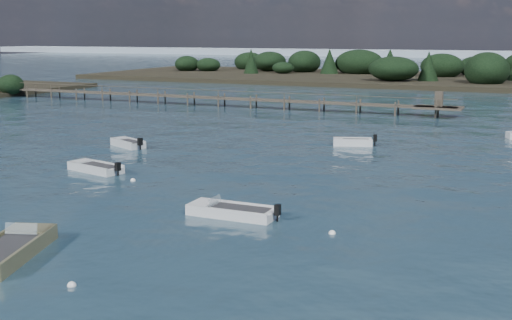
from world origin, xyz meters
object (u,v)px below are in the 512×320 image
at_px(dinghy_mid_grey, 96,169).
at_px(tender_far_grey, 128,145).
at_px(dinghy_mid_white_a, 232,213).
at_px(dinghy_near_olive, 10,253).
at_px(jetty, 221,98).
at_px(tender_far_white, 353,143).

bearing_deg(dinghy_mid_grey, tender_far_grey, 111.92).
height_order(dinghy_mid_white_a, tender_far_grey, tender_far_grey).
relative_size(dinghy_near_olive, jetty, 0.09).
bearing_deg(tender_far_white, tender_far_grey, -154.43).
relative_size(dinghy_mid_white_a, dinghy_mid_grey, 1.07).
relative_size(dinghy_mid_white_a, jetty, 0.07).
height_order(tender_far_grey, jetty, jetty).
xyz_separation_m(dinghy_near_olive, dinghy_mid_grey, (-6.98, 14.53, -0.03)).
height_order(dinghy_mid_white_a, dinghy_mid_grey, dinghy_mid_white_a).
height_order(dinghy_mid_grey, jetty, jetty).
bearing_deg(dinghy_mid_grey, tender_far_white, 52.14).
height_order(dinghy_mid_white_a, tender_far_white, tender_far_white).
bearing_deg(dinghy_near_olive, dinghy_mid_white_a, 57.91).
bearing_deg(tender_far_grey, dinghy_mid_grey, -68.08).
bearing_deg(dinghy_mid_white_a, tender_far_white, 89.88).
xyz_separation_m(dinghy_mid_white_a, tender_far_white, (0.04, 21.85, 0.02)).
distance_m(dinghy_mid_white_a, dinghy_mid_grey, 13.75).
relative_size(dinghy_near_olive, tender_far_grey, 1.54).
distance_m(dinghy_near_olive, tender_far_grey, 25.27).
height_order(dinghy_near_olive, jetty, jetty).
xyz_separation_m(dinghy_mid_grey, jetty, (-9.58, 36.98, 0.84)).
xyz_separation_m(dinghy_mid_white_a, tender_far_grey, (-15.93, 14.21, 0.02)).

